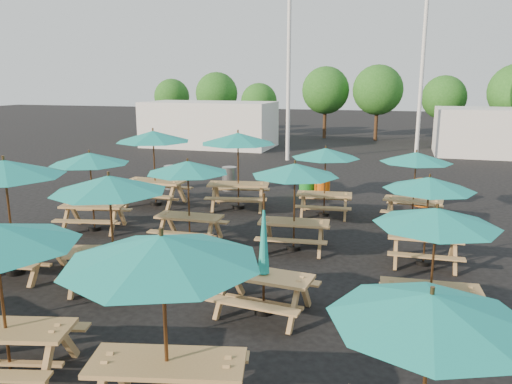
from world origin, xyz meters
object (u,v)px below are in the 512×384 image
(picnic_unit_1, at_px, (5,174))
(waste_bin_3, at_px, (322,185))
(waste_bin_1, at_px, (229,179))
(waste_bin_4, at_px, (423,193))
(picnic_unit_8, at_px, (162,259))
(picnic_unit_3, at_px, (153,140))
(picnic_unit_6, at_px, (188,171))
(picnic_unit_12, at_px, (430,317))
(picnic_unit_10, at_px, (295,174))
(picnic_unit_11, at_px, (326,156))
(picnic_unit_14, at_px, (429,188))
(picnic_unit_15, at_px, (416,161))
(picnic_unit_7, at_px, (238,142))
(picnic_unit_13, at_px, (436,223))
(waste_bin_0, at_px, (171,177))
(waste_bin_2, at_px, (307,183))
(picnic_unit_9, at_px, (264,265))
(picnic_unit_5, at_px, (109,189))
(picnic_unit_2, at_px, (90,162))

(picnic_unit_1, distance_m, waste_bin_3, 10.74)
(waste_bin_1, distance_m, waste_bin_4, 7.04)
(picnic_unit_1, bearing_deg, picnic_unit_8, -39.83)
(picnic_unit_3, bearing_deg, picnic_unit_6, -49.13)
(picnic_unit_6, height_order, picnic_unit_12, picnic_unit_6)
(picnic_unit_10, height_order, picnic_unit_11, picnic_unit_10)
(picnic_unit_14, distance_m, waste_bin_1, 9.38)
(picnic_unit_15, distance_m, waste_bin_3, 4.25)
(picnic_unit_15, height_order, waste_bin_3, picnic_unit_15)
(picnic_unit_7, height_order, picnic_unit_13, picnic_unit_7)
(picnic_unit_6, relative_size, waste_bin_4, 2.41)
(waste_bin_0, distance_m, waste_bin_2, 5.26)
(picnic_unit_9, height_order, picnic_unit_10, picnic_unit_9)
(picnic_unit_5, height_order, picnic_unit_6, picnic_unit_5)
(picnic_unit_13, distance_m, picnic_unit_15, 6.59)
(picnic_unit_12, bearing_deg, picnic_unit_3, 134.89)
(waste_bin_0, bearing_deg, picnic_unit_11, -19.78)
(picnic_unit_6, distance_m, picnic_unit_9, 4.54)
(picnic_unit_10, xyz_separation_m, waste_bin_1, (-3.84, 6.01, -1.47))
(waste_bin_1, distance_m, waste_bin_2, 3.00)
(picnic_unit_2, relative_size, picnic_unit_8, 0.90)
(picnic_unit_2, xyz_separation_m, picnic_unit_14, (8.82, -0.19, -0.14))
(waste_bin_4, bearing_deg, picnic_unit_5, -124.84)
(picnic_unit_7, relative_size, picnic_unit_10, 1.24)
(picnic_unit_1, xyz_separation_m, picnic_unit_5, (2.49, -0.01, -0.17))
(waste_bin_2, bearing_deg, waste_bin_0, -175.55)
(picnic_unit_3, bearing_deg, picnic_unit_11, 4.17)
(picnic_unit_5, distance_m, picnic_unit_15, 8.88)
(picnic_unit_9, distance_m, waste_bin_0, 11.16)
(waste_bin_1, bearing_deg, waste_bin_4, -3.43)
(picnic_unit_5, relative_size, waste_bin_2, 3.18)
(picnic_unit_1, relative_size, picnic_unit_10, 1.19)
(picnic_unit_1, distance_m, picnic_unit_11, 8.78)
(picnic_unit_5, relative_size, picnic_unit_14, 1.38)
(waste_bin_1, bearing_deg, picnic_unit_9, -67.00)
(picnic_unit_1, bearing_deg, picnic_unit_10, 23.57)
(picnic_unit_14, bearing_deg, picnic_unit_10, 175.04)
(picnic_unit_13, bearing_deg, waste_bin_2, 108.69)
(picnic_unit_2, height_order, picnic_unit_12, picnic_unit_2)
(picnic_unit_5, relative_size, picnic_unit_10, 1.22)
(picnic_unit_9, relative_size, waste_bin_4, 2.48)
(picnic_unit_3, bearing_deg, picnic_unit_12, -48.48)
(picnic_unit_10, relative_size, waste_bin_3, 2.60)
(picnic_unit_7, bearing_deg, picnic_unit_5, -104.72)
(picnic_unit_11, relative_size, waste_bin_4, 2.54)
(picnic_unit_14, relative_size, picnic_unit_15, 0.90)
(picnic_unit_1, height_order, waste_bin_0, picnic_unit_1)
(picnic_unit_15, bearing_deg, picnic_unit_10, -123.65)
(picnic_unit_13, bearing_deg, waste_bin_1, 122.62)
(picnic_unit_8, distance_m, waste_bin_2, 12.88)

